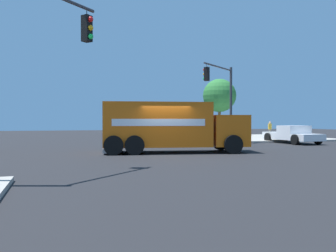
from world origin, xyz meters
TOP-DOWN VIEW (x-y plane):
  - ground_plane at (0.00, 0.00)m, footprint 100.00×100.00m
  - sidewalk_corner_near at (-12.71, -12.71)m, footprint 12.40×12.40m
  - delivery_truck at (-0.60, -0.74)m, footprint 8.07×4.05m
  - traffic_light_primary at (-6.55, -6.22)m, footprint 3.58×2.81m
  - traffic_light_secondary at (6.15, 6.11)m, footprint 3.29×3.12m
  - pickup_white at (-12.08, -5.34)m, footprint 2.29×5.22m
  - pedestrian_near_corner at (-14.61, -12.01)m, footprint 0.47×0.36m
  - picket_fence_run at (-12.71, -18.66)m, footprint 7.66×0.05m
  - shade_tree_near at (-12.27, -18.39)m, footprint 3.77×3.77m

SIDE VIEW (x-z plane):
  - ground_plane at x=0.00m, z-range 0.00..0.00m
  - sidewalk_corner_near at x=-12.71m, z-range 0.00..0.14m
  - picket_fence_run at x=-12.71m, z-range 0.15..1.10m
  - pickup_white at x=-12.08m, z-range 0.04..1.42m
  - pedestrian_near_corner at x=-14.61m, z-range 0.24..1.80m
  - delivery_truck at x=-0.60m, z-range 0.07..2.79m
  - traffic_light_primary at x=-6.55m, z-range 1.07..6.88m
  - traffic_light_secondary at x=6.15m, z-range 1.09..7.01m
  - shade_tree_near at x=-12.27m, z-range 1.43..7.82m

